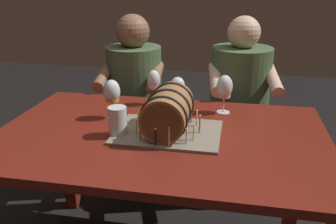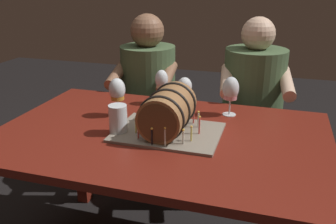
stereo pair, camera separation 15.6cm
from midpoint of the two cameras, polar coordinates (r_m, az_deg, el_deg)
name	(u,v)px [view 2 (the right image)]	position (r m, az deg, el deg)	size (l,w,h in m)	color
dining_table	(161,153)	(1.65, 1.57, -6.53)	(1.45, 0.94, 0.75)	maroon
barrel_cake	(168,114)	(1.56, 2.86, -0.34)	(0.46, 0.33, 0.21)	gray
wine_glass_empty	(185,87)	(1.88, 5.00, 3.91)	(0.08, 0.08, 0.16)	white
wine_glass_white	(162,81)	(1.92, 1.32, 4.82)	(0.07, 0.07, 0.19)	white
wine_glass_rose	(231,90)	(1.80, 12.24, 3.31)	(0.08, 0.08, 0.19)	white
wine_glass_amber	(117,91)	(1.76, -5.45, 3.24)	(0.08, 0.08, 0.19)	white
beer_pint	(118,121)	(1.58, -5.01, -1.45)	(0.08, 0.08, 0.13)	white
person_seated_left	(149,108)	(2.45, -1.23, 0.52)	(0.41, 0.49, 1.17)	#2A3A24
person_seated_right	(251,119)	(2.34, 14.73, -1.04)	(0.44, 0.52, 1.18)	#2A3A24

